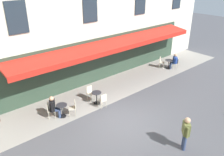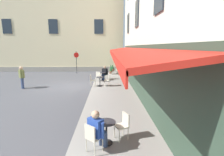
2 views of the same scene
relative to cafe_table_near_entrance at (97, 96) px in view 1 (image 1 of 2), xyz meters
name	(u,v)px [view 1 (image 1 of 2)]	position (x,y,z in m)	size (l,w,h in m)	color
ground_plane	(123,121)	(0.09, 2.42, -0.49)	(70.00, 70.00, 0.00)	#4C4C51
sidewalk_cafe_terrace	(123,83)	(-3.16, -0.98, -0.49)	(20.50, 3.20, 0.01)	gray
cafe_table_near_entrance	(97,96)	(0.00, 0.00, 0.00)	(0.60, 0.60, 0.75)	black
cafe_chair_cream_corner_right	(103,99)	(0.03, 0.63, 0.06)	(0.42, 0.42, 0.91)	beige
cafe_chair_cream_by_window	(90,92)	(0.02, -0.63, 0.06)	(0.41, 0.41, 0.91)	beige
cafe_table_mid_terrace	(62,109)	(2.32, -0.10, 0.00)	(0.60, 0.60, 0.75)	black
cafe_chair_cream_corner_left	(73,107)	(1.76, 0.19, 0.06)	(0.54, 0.54, 0.91)	beige
cafe_chair_cream_under_awning	(50,109)	(2.86, -0.43, 0.06)	(0.55, 0.55, 0.91)	beige
cafe_table_streetside	(169,63)	(-7.88, -0.57, 0.00)	(0.60, 0.60, 0.75)	black
cafe_chair_cream_near_door	(176,62)	(-8.37, -0.16, 0.06)	(0.56, 0.56, 0.91)	beige
cafe_chair_cream_back_row	(161,61)	(-7.61, -1.14, 0.06)	(0.53, 0.53, 0.91)	beige
seated_patron_in_blue	(174,61)	(-8.20, -0.30, 0.20)	(0.62, 0.61, 1.28)	navy
seated_companion_in_black	(54,106)	(2.68, -0.32, 0.21)	(0.65, 0.63, 1.32)	navy
walking_pedestrian_in_olive	(186,131)	(-0.57, 5.77, 0.49)	(0.54, 0.53, 1.67)	navy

